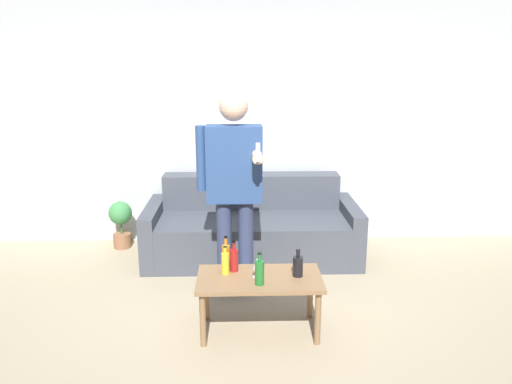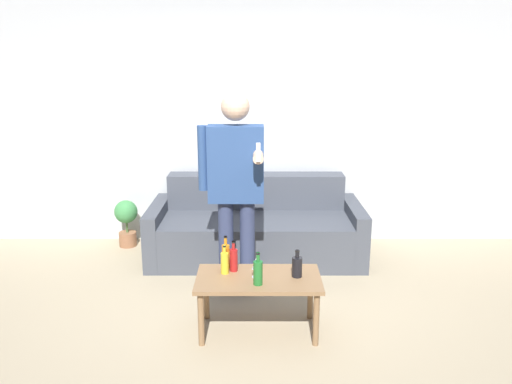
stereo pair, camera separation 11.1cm
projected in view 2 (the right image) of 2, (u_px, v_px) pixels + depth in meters
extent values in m
plane|color=tan|center=(255.00, 328.00, 3.79)|extent=(16.00, 16.00, 0.00)
cube|color=silver|center=(255.00, 120.00, 5.37)|extent=(8.00, 0.06, 2.70)
cube|color=#474C56|center=(255.00, 241.00, 4.98)|extent=(1.86, 0.67, 0.44)
cube|color=#474C56|center=(255.00, 210.00, 5.38)|extent=(1.86, 0.26, 0.80)
cube|color=#474C56|center=(157.00, 231.00, 5.08)|extent=(0.14, 0.94, 0.56)
cube|color=#474C56|center=(352.00, 231.00, 5.09)|extent=(0.14, 0.94, 0.56)
cube|color=#8E6B47|center=(258.00, 279.00, 3.65)|extent=(0.91, 0.49, 0.03)
cylinder|color=#8E6B47|center=(200.00, 319.00, 3.51)|extent=(0.04, 0.04, 0.41)
cylinder|color=#8E6B47|center=(315.00, 319.00, 3.52)|extent=(0.04, 0.04, 0.41)
cylinder|color=#8E6B47|center=(205.00, 294.00, 3.89)|extent=(0.04, 0.04, 0.41)
cylinder|color=#8E6B47|center=(309.00, 294.00, 3.89)|extent=(0.04, 0.04, 0.41)
cylinder|color=yellow|center=(224.00, 263.00, 3.69)|extent=(0.06, 0.06, 0.16)
cylinder|color=yellow|center=(223.00, 249.00, 3.66)|extent=(0.02, 0.02, 0.06)
cylinder|color=black|center=(223.00, 246.00, 3.65)|extent=(0.03, 0.03, 0.01)
cylinder|color=black|center=(296.00, 267.00, 3.64)|extent=(0.08, 0.08, 0.15)
cylinder|color=black|center=(296.00, 254.00, 3.61)|extent=(0.03, 0.03, 0.06)
cylinder|color=black|center=(296.00, 251.00, 3.60)|extent=(0.03, 0.03, 0.01)
cylinder|color=orange|center=(225.00, 257.00, 3.77)|extent=(0.06, 0.06, 0.19)
cylinder|color=orange|center=(224.00, 241.00, 3.74)|extent=(0.02, 0.02, 0.07)
cylinder|color=black|center=(224.00, 237.00, 3.73)|extent=(0.03, 0.03, 0.01)
cylinder|color=#B21E1E|center=(233.00, 260.00, 3.73)|extent=(0.06, 0.06, 0.17)
cylinder|color=#B21E1E|center=(232.00, 245.00, 3.70)|extent=(0.02, 0.02, 0.07)
cylinder|color=black|center=(232.00, 242.00, 3.69)|extent=(0.03, 0.03, 0.01)
cylinder|color=#23752D|center=(257.00, 273.00, 3.50)|extent=(0.07, 0.07, 0.17)
cylinder|color=#23752D|center=(257.00, 257.00, 3.47)|extent=(0.03, 0.03, 0.07)
cylinder|color=black|center=(257.00, 253.00, 3.47)|extent=(0.03, 0.03, 0.01)
cylinder|color=silver|center=(255.00, 277.00, 3.64)|extent=(0.06, 0.06, 0.01)
cylinder|color=silver|center=(255.00, 273.00, 3.63)|extent=(0.01, 0.01, 0.06)
cone|color=silver|center=(255.00, 263.00, 3.61)|extent=(0.06, 0.06, 0.09)
cylinder|color=navy|center=(225.00, 248.00, 4.26)|extent=(0.13, 0.13, 0.84)
cylinder|color=navy|center=(246.00, 248.00, 4.26)|extent=(0.13, 0.13, 0.84)
cube|color=#2D4C84|center=(235.00, 164.00, 4.07)|extent=(0.46, 0.20, 0.63)
sphere|color=beige|center=(234.00, 107.00, 3.95)|extent=(0.23, 0.23, 0.23)
cylinder|color=#2D4C84|center=(202.00, 158.00, 4.06)|extent=(0.08, 0.08, 0.53)
cylinder|color=beige|center=(257.00, 156.00, 3.91)|extent=(0.08, 0.29, 0.08)
cube|color=white|center=(257.00, 152.00, 3.73)|extent=(0.03, 0.03, 0.14)
cylinder|color=#936042|center=(127.00, 239.00, 5.44)|extent=(0.19, 0.19, 0.15)
cylinder|color=#476B38|center=(126.00, 226.00, 5.41)|extent=(0.02, 0.02, 0.15)
sphere|color=#428E4C|center=(125.00, 212.00, 5.36)|extent=(0.25, 0.25, 0.25)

